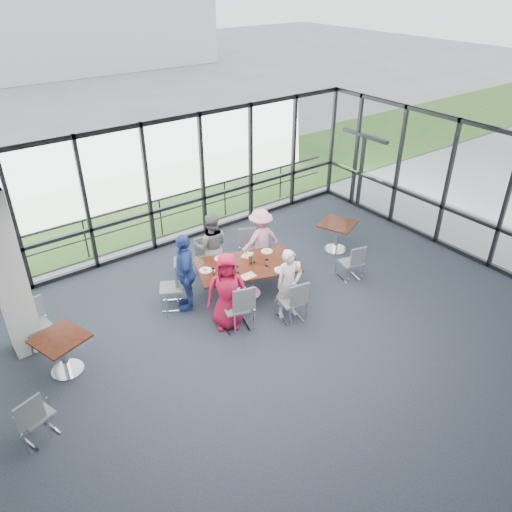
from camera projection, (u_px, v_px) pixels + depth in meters
floor at (279, 357)px, 9.15m from camera, size 12.00×10.00×0.02m
ceiling at (283, 196)px, 7.52m from camera, size 12.00×10.00×0.04m
curtain_wall_back at (148, 190)px, 11.80m from camera, size 12.00×0.10×3.20m
curtain_wall_right at (485, 197)px, 11.40m from camera, size 0.10×10.00×3.20m
exit_door at (361, 172)px, 14.28m from camera, size 0.12×1.60×2.10m
structural_column at (8, 275)px, 8.57m from camera, size 0.50×0.50×3.20m
apron at (85, 187)px, 16.08m from camera, size 80.00×70.00×0.02m
grass_strip at (109, 208)px, 14.68m from camera, size 80.00×5.00×0.01m
hangar_main at (15, 21)px, 31.82m from camera, size 24.00×10.00×6.00m
guard_rail at (142, 222)px, 12.77m from camera, size 12.00×0.06×0.06m
main_table at (248, 269)px, 10.56m from camera, size 2.38×1.78×0.75m
side_table_left at (61, 344)px, 8.52m from camera, size 1.00×1.00×0.75m
side_table_right at (337, 228)px, 12.23m from camera, size 1.04×1.04×0.75m
diner_near_left at (227, 291)px, 9.54m from camera, size 0.94×0.85×1.62m
diner_near_right at (289, 284)px, 9.88m from camera, size 0.63×0.52×1.49m
diner_far_left at (211, 247)px, 11.05m from camera, size 0.92×0.82×1.61m
diner_far_right at (261, 240)px, 11.43m from camera, size 1.02×0.60×1.50m
diner_end at (186, 272)px, 10.06m from camera, size 0.95×1.14×1.70m
chair_main_nl at (236, 307)px, 9.64m from camera, size 0.59×0.59×0.97m
chair_main_nr at (291, 301)px, 9.89m from camera, size 0.51×0.51×0.89m
chair_main_fl at (209, 258)px, 11.34m from camera, size 0.50×0.50×0.88m
chair_main_fr at (255, 248)px, 11.68m from camera, size 0.61×0.61×0.92m
chair_main_end at (171, 288)px, 10.25m from camera, size 0.63×0.63×0.95m
chair_spare_la at (35, 415)px, 7.39m from camera, size 0.56×0.56×0.91m
chair_spare_lb at (37, 325)px, 9.23m from camera, size 0.50×0.50×0.89m
chair_spare_r at (350, 263)px, 11.22m from camera, size 0.49×0.49×0.83m
plate_nl at (227, 278)px, 10.04m from camera, size 0.27×0.27×0.01m
plate_nr at (281, 270)px, 10.30m from camera, size 0.27×0.27×0.01m
plate_fl at (220, 258)px, 10.71m from camera, size 0.25×0.25×0.01m
plate_fr at (267, 251)px, 10.97m from camera, size 0.25×0.25×0.01m
plate_end at (206, 270)px, 10.29m from camera, size 0.27×0.27×0.01m
tumbler_a at (237, 270)px, 10.19m from camera, size 0.07×0.07×0.14m
tumbler_b at (267, 263)px, 10.42m from camera, size 0.07×0.07×0.14m
tumbler_c at (246, 254)px, 10.75m from camera, size 0.06×0.06×0.13m
tumbler_d at (214, 271)px, 10.15m from camera, size 0.07×0.07×0.13m
menu_a at (248, 276)px, 10.12m from camera, size 0.31×0.22×0.00m
menu_b at (293, 264)px, 10.52m from camera, size 0.36×0.35×0.00m
menu_c at (247, 255)px, 10.84m from camera, size 0.35×0.33×0.00m
condiment_caddy at (252, 262)px, 10.55m from camera, size 0.10×0.07×0.04m
ketchup_bottle at (250, 260)px, 10.49m from camera, size 0.06×0.06×0.18m
green_bottle at (253, 259)px, 10.50m from camera, size 0.05×0.05×0.20m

